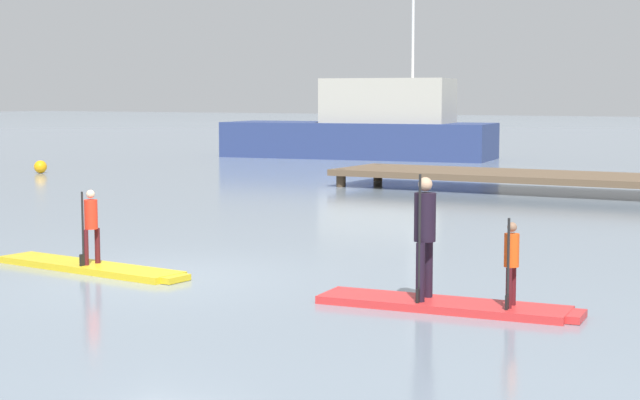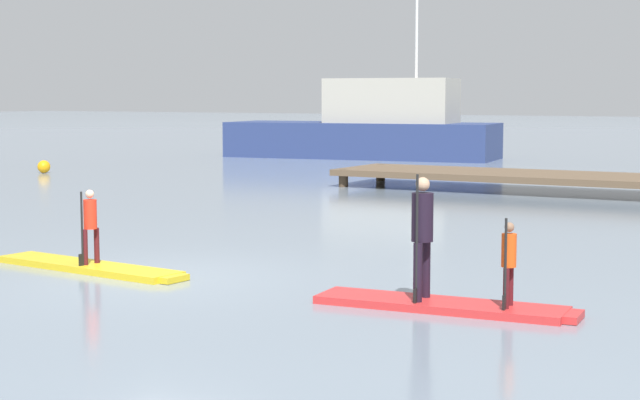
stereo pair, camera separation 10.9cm
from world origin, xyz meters
The scene contains 9 objects.
ground_plane centered at (0.00, 0.00, 0.00)m, with size 240.00×240.00×0.00m, color gray.
paddleboard_near centered at (-1.30, -0.14, 0.05)m, with size 3.66×1.01×0.10m.
paddler_child_solo centered at (-1.29, -0.15, 0.74)m, with size 0.22×0.40×1.14m.
paddleboard_far centered at (4.54, -0.14, 0.05)m, with size 3.38×1.02×0.10m.
paddler_adult centered at (4.23, -0.18, 0.99)m, with size 0.30×0.49×1.60m.
paddler_child_front centered at (5.34, -0.09, 0.68)m, with size 0.20×0.38×1.11m.
fishing_boat_white_large centered at (-10.21, 27.30, 1.27)m, with size 11.93×5.07×8.85m.
floating_dock centered at (0.50, 15.73, 0.42)m, with size 11.00×3.09×0.51m.
mooring_buoy_near centered at (-16.23, 14.10, 0.22)m, with size 0.44×0.44×0.44m, color orange.
Camera 2 is at (9.34, -11.88, 2.67)m, focal length 57.28 mm.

